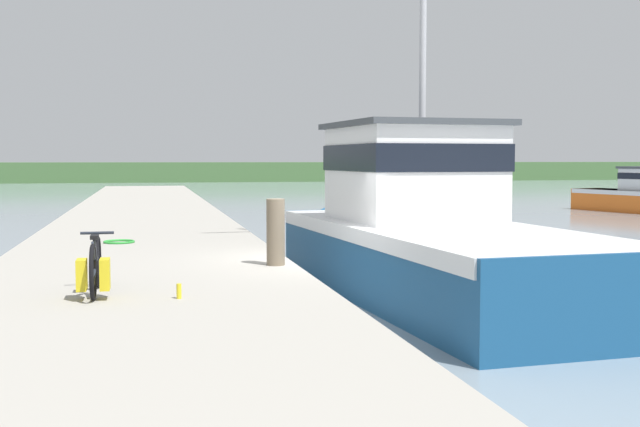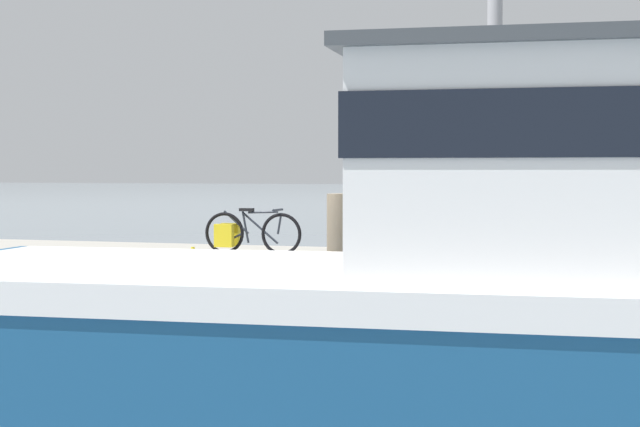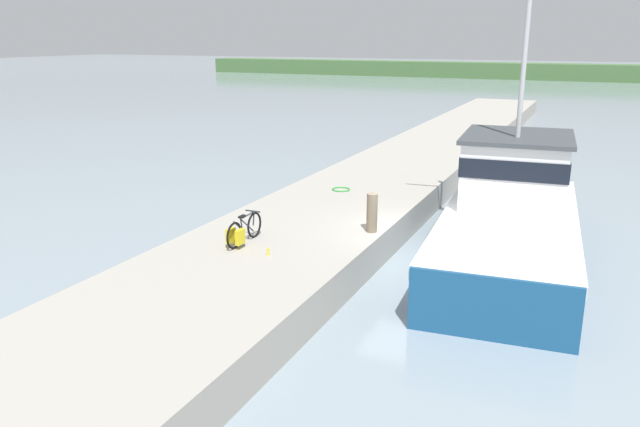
% 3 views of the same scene
% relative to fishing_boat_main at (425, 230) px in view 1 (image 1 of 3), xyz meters
% --- Properties ---
extents(ground_plane, '(320.00, 320.00, 0.00)m').
position_rel_fishing_boat_main_xyz_m(ground_plane, '(-2.40, -1.77, -1.29)').
color(ground_plane, '#84939E').
extents(dock_pier, '(5.01, 80.00, 0.98)m').
position_rel_fishing_boat_main_xyz_m(dock_pier, '(-5.58, -1.77, -0.80)').
color(dock_pier, '#A39E93').
rests_on(dock_pier, ground_plane).
extents(far_shoreline, '(180.00, 5.00, 2.34)m').
position_rel_fishing_boat_main_xyz_m(far_shoreline, '(27.60, 81.85, -0.12)').
color(far_shoreline, '#426638').
rests_on(far_shoreline, ground_plane).
extents(fishing_boat_main, '(4.36, 12.15, 10.56)m').
position_rel_fishing_boat_main_xyz_m(fishing_boat_main, '(0.00, 0.00, 0.00)').
color(fishing_boat_main, navy).
rests_on(fishing_boat_main, ground_plane).
extents(bicycle_touring, '(0.44, 1.72, 0.78)m').
position_rel_fishing_boat_main_xyz_m(bicycle_touring, '(-6.16, -4.72, 0.04)').
color(bicycle_touring, black).
rests_on(bicycle_touring, dock_pier).
extents(mooring_post, '(0.30, 0.30, 1.10)m').
position_rel_fishing_boat_main_xyz_m(mooring_post, '(-3.43, -2.29, 0.23)').
color(mooring_post, '#756651').
rests_on(mooring_post, dock_pier).
extents(hose_coil, '(0.65, 0.65, 0.05)m').
position_rel_fishing_boat_main_xyz_m(hose_coil, '(-6.08, 1.91, -0.29)').
color(hose_coil, green).
rests_on(hose_coil, dock_pier).
extents(water_bottle_by_bike, '(0.06, 0.06, 0.19)m').
position_rel_fishing_boat_main_xyz_m(water_bottle_by_bike, '(-5.12, -5.19, -0.22)').
color(water_bottle_by_bike, yellow).
rests_on(water_bottle_by_bike, dock_pier).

